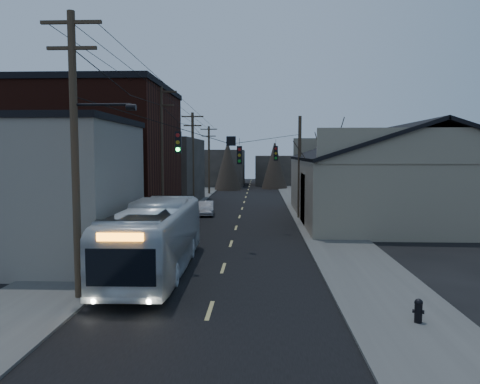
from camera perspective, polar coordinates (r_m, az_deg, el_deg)
The scene contains 15 objects.
ground at distance 14.90m, azimuth -4.56°, elevation -16.76°, with size 160.00×160.00×0.00m, color black.
road_surface at distance 44.13m, azimuth 0.17°, elevation -2.33°, with size 9.00×110.00×0.02m, color black.
sidewalk_left at distance 44.85m, azimuth -8.17°, elevation -2.20°, with size 4.00×110.00×0.12m, color #474744.
sidewalk_right at distance 44.35m, azimuth 8.59°, elevation -2.29°, with size 4.00×110.00×0.12m, color #474744.
building_clapboard at distance 25.23m, azimuth -22.73°, elevation -0.07°, with size 8.00×8.00×7.00m, color slate.
building_brick at distance 35.74m, azimuth -16.76°, elevation 3.82°, with size 10.00×12.00×10.00m, color black.
building_left_far at distance 51.05m, azimuth -10.29°, elevation 2.48°, with size 9.00×14.00×7.00m, color #312C27.
warehouse at distance 40.46m, azimuth 18.60°, elevation 0.59°, with size 16.16×20.60×7.73m.
building_far_left at distance 79.18m, azimuth -3.18°, elevation 2.97°, with size 10.00×12.00×6.00m, color #312C27.
building_far_right at distance 83.98m, azimuth 6.03°, elevation 2.71°, with size 12.00×14.00×5.00m, color #312C27.
bare_tree at distance 34.15m, azimuth 10.47°, elevation 1.56°, with size 0.40×0.40×7.20m, color black.
utility_lines at distance 38.21m, azimuth -4.86°, elevation 3.98°, with size 11.24×45.28×10.50m.
bus at distance 21.68m, azimuth -10.24°, elevation -5.53°, with size 2.72×11.61×3.23m, color silver.
parked_car at distance 41.27m, azimuth -4.17°, elevation -1.99°, with size 1.31×3.76×1.24m, color #98999F.
fire_hydrant at distance 16.22m, azimuth 20.92°, elevation -13.26°, with size 0.37×0.26×0.77m.
Camera 1 is at (1.72, -13.76, 5.46)m, focal length 35.00 mm.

